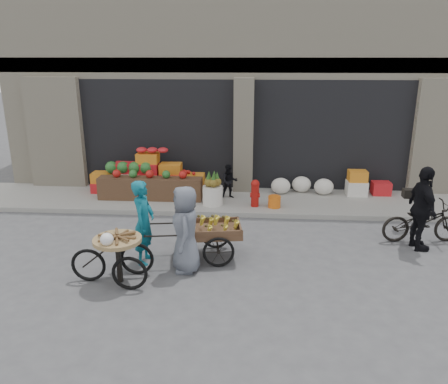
# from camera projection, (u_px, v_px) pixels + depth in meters

# --- Properties ---
(ground) EXTENTS (80.00, 80.00, 0.00)m
(ground) POSITION_uv_depth(u_px,v_px,m) (235.00, 275.00, 7.98)
(ground) COLOR #424244
(ground) RESTS_ON ground
(sidewalk) EXTENTS (18.00, 2.20, 0.12)m
(sidewalk) POSITION_uv_depth(u_px,v_px,m) (242.00, 201.00, 11.87)
(sidewalk) COLOR gray
(sidewalk) RESTS_ON ground
(building) EXTENTS (14.00, 6.45, 7.00)m
(building) POSITION_uv_depth(u_px,v_px,m) (247.00, 71.00, 14.63)
(building) COLOR beige
(building) RESTS_ON ground
(fruit_display) EXTENTS (3.10, 1.12, 1.24)m
(fruit_display) POSITION_uv_depth(u_px,v_px,m) (153.00, 175.00, 12.12)
(fruit_display) COLOR red
(fruit_display) RESTS_ON sidewalk
(pineapple_bin) EXTENTS (0.52, 0.52, 0.50)m
(pineapple_bin) POSITION_uv_depth(u_px,v_px,m) (213.00, 195.00, 11.35)
(pineapple_bin) COLOR silver
(pineapple_bin) RESTS_ON sidewalk
(fire_hydrant) EXTENTS (0.22, 0.22, 0.71)m
(fire_hydrant) POSITION_uv_depth(u_px,v_px,m) (255.00, 192.00, 11.19)
(fire_hydrant) COLOR #A5140F
(fire_hydrant) RESTS_ON sidewalk
(orange_bucket) EXTENTS (0.32, 0.32, 0.30)m
(orange_bucket) POSITION_uv_depth(u_px,v_px,m) (274.00, 202.00, 11.18)
(orange_bucket) COLOR orange
(orange_bucket) RESTS_ON sidewalk
(right_bay_goods) EXTENTS (3.35, 0.60, 0.70)m
(right_bay_goods) POSITION_uv_depth(u_px,v_px,m) (336.00, 185.00, 12.17)
(right_bay_goods) COLOR silver
(right_bay_goods) RESTS_ON sidewalk
(seated_person) EXTENTS (0.51, 0.43, 0.93)m
(seated_person) POSITION_uv_depth(u_px,v_px,m) (229.00, 181.00, 11.83)
(seated_person) COLOR black
(seated_person) RESTS_ON sidewalk
(banana_cart) EXTENTS (2.14, 1.11, 0.86)m
(banana_cart) POSITION_uv_depth(u_px,v_px,m) (208.00, 228.00, 8.52)
(banana_cart) COLOR brown
(banana_cart) RESTS_ON ground
(vendor_woman) EXTENTS (0.45, 0.63, 1.64)m
(vendor_woman) POSITION_uv_depth(u_px,v_px,m) (144.00, 222.00, 8.29)
(vendor_woman) COLOR #0E5F72
(vendor_woman) RESTS_ON ground
(tricycle_cart) EXTENTS (1.43, 0.87, 0.95)m
(tricycle_cart) POSITION_uv_depth(u_px,v_px,m) (118.00, 252.00, 7.61)
(tricycle_cart) COLOR #9E7F51
(tricycle_cart) RESTS_ON ground
(vendor_grey) EXTENTS (0.64, 0.87, 1.64)m
(vendor_grey) POSITION_uv_depth(u_px,v_px,m) (186.00, 229.00, 7.96)
(vendor_grey) COLOR slate
(vendor_grey) RESTS_ON ground
(bicycle) EXTENTS (1.77, 0.76, 0.90)m
(bicycle) POSITION_uv_depth(u_px,v_px,m) (422.00, 222.00, 9.33)
(bicycle) COLOR black
(bicycle) RESTS_ON ground
(cyclist) EXTENTS (0.53, 1.07, 1.76)m
(cyclist) POSITION_uv_depth(u_px,v_px,m) (422.00, 209.00, 8.84)
(cyclist) COLOR black
(cyclist) RESTS_ON ground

